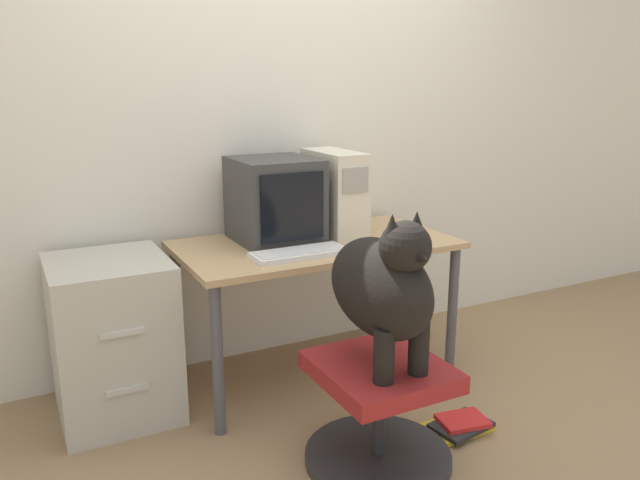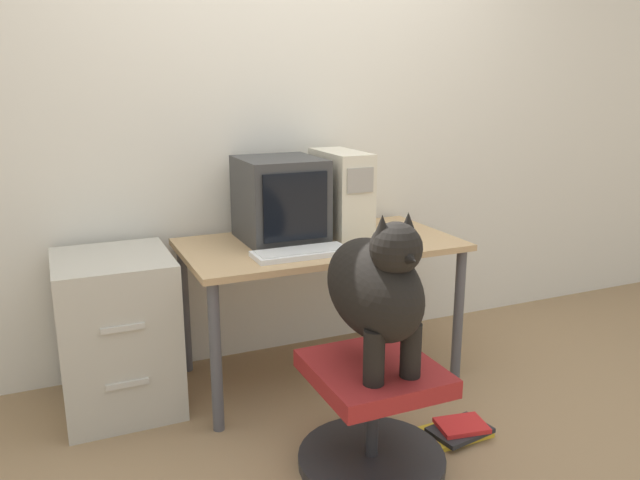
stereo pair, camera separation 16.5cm
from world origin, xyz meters
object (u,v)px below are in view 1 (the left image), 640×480
object	(u,v)px
filing_cabinet	(113,338)
book_stack_floor	(460,425)
crt_monitor	(275,200)
pc_tower	(334,193)
dog	(383,285)
keyboard	(300,253)
office_chair	(379,411)

from	to	relation	value
filing_cabinet	book_stack_floor	distance (m)	1.58
crt_monitor	pc_tower	distance (m)	0.33
pc_tower	dog	bearing A→B (deg)	-107.74
pc_tower	keyboard	distance (m)	0.50
pc_tower	dog	distance (m)	0.98
filing_cabinet	keyboard	bearing A→B (deg)	-19.17
filing_cabinet	office_chair	bearing A→B (deg)	-46.23
crt_monitor	filing_cabinet	xyz separation A→B (m)	(-0.81, -0.04, -0.55)
pc_tower	office_chair	xyz separation A→B (m)	(-0.29, -0.91, -0.70)
office_chair	book_stack_floor	size ratio (longest dim) A/B	2.07
book_stack_floor	pc_tower	bearing A→B (deg)	99.10
filing_cabinet	crt_monitor	bearing A→B (deg)	2.63
pc_tower	filing_cabinet	size ratio (longest dim) A/B	0.59
crt_monitor	office_chair	xyz separation A→B (m)	(0.03, -0.92, -0.69)
crt_monitor	pc_tower	world-z (taller)	pc_tower
crt_monitor	office_chair	distance (m)	1.15
pc_tower	keyboard	world-z (taller)	pc_tower
pc_tower	filing_cabinet	bearing A→B (deg)	-178.48
office_chair	filing_cabinet	xyz separation A→B (m)	(-0.85, 0.88, 0.14)
pc_tower	keyboard	size ratio (longest dim) A/B	0.97
office_chair	book_stack_floor	distance (m)	0.48
crt_monitor	book_stack_floor	bearing A→B (deg)	-62.31
keyboard	dog	world-z (taller)	dog
office_chair	pc_tower	bearing A→B (deg)	72.13
pc_tower	book_stack_floor	size ratio (longest dim) A/B	1.51
filing_cabinet	book_stack_floor	world-z (taller)	filing_cabinet
pc_tower	keyboard	bearing A→B (deg)	-138.34
dog	crt_monitor	bearing A→B (deg)	92.03
keyboard	dog	bearing A→B (deg)	-85.29
pc_tower	filing_cabinet	world-z (taller)	pc_tower
pc_tower	office_chair	distance (m)	1.19
crt_monitor	office_chair	size ratio (longest dim) A/B	0.72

